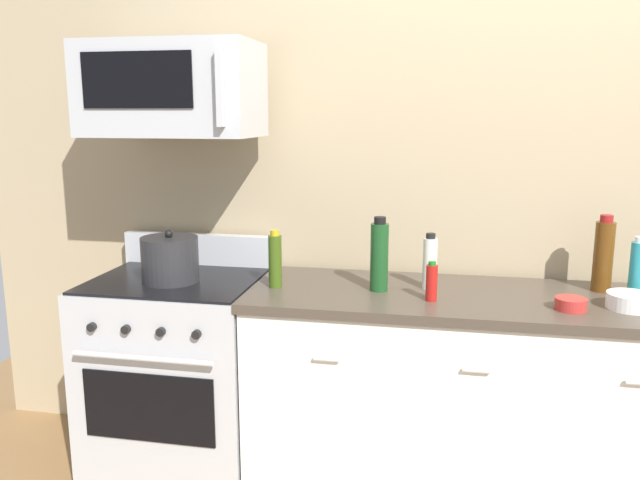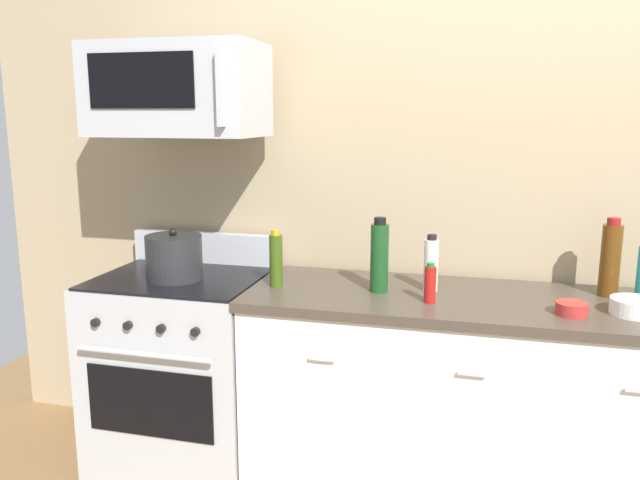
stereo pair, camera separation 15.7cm
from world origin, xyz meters
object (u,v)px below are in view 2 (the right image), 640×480
at_px(range_oven, 185,369).
at_px(bottle_olive_oil, 276,260).
at_px(bottle_wine_green, 379,257).
at_px(bottle_wine_amber, 610,259).
at_px(microwave, 177,90).
at_px(bowl_white_ceramic, 634,306).
at_px(bottle_vinegar_white, 431,264).
at_px(stockpot, 174,257).
at_px(bowl_red_small, 572,308).
at_px(bottle_hot_sauce_red, 430,284).

distance_m(range_oven, bottle_olive_oil, 0.74).
height_order(bottle_wine_green, bottle_wine_amber, bottle_wine_amber).
bearing_deg(microwave, range_oven, -90.29).
relative_size(microwave, bottle_olive_oil, 3.02).
distance_m(bottle_wine_green, bottle_wine_amber, 0.93).
bearing_deg(bottle_olive_oil, bowl_white_ceramic, -1.44).
relative_size(bottle_vinegar_white, stockpot, 0.96).
height_order(bottle_olive_oil, bowl_red_small, bottle_olive_oil).
xyz_separation_m(bottle_olive_oil, bottle_vinegar_white, (0.65, 0.10, -0.00)).
bearing_deg(bottle_hot_sauce_red, stockpot, 176.61).
height_order(range_oven, bowl_white_ceramic, range_oven).
height_order(microwave, stockpot, microwave).
bearing_deg(range_oven, stockpot, -90.00).
height_order(bottle_wine_amber, bowl_white_ceramic, bottle_wine_amber).
height_order(bottle_wine_green, stockpot, bottle_wine_green).
xyz_separation_m(range_oven, microwave, (0.00, 0.04, 1.28)).
relative_size(bottle_wine_amber, bowl_white_ceramic, 1.87).
bearing_deg(bowl_red_small, bottle_hot_sauce_red, 177.87).
relative_size(bottle_wine_green, bottle_vinegar_white, 1.31).
xyz_separation_m(bottle_hot_sauce_red, bottle_wine_amber, (0.69, 0.28, 0.08)).
xyz_separation_m(bottle_vinegar_white, bowl_red_small, (0.53, -0.19, -0.09)).
height_order(bowl_white_ceramic, stockpot, stockpot).
bearing_deg(microwave, bottle_olive_oil, -10.92).
height_order(bottle_wine_green, bottle_vinegar_white, bottle_wine_green).
height_order(microwave, bottle_vinegar_white, microwave).
height_order(bottle_wine_amber, stockpot, bottle_wine_amber).
relative_size(microwave, bottle_hot_sauce_red, 4.67).
relative_size(bottle_wine_green, bowl_red_small, 2.67).
distance_m(bottle_wine_amber, bowl_white_ceramic, 0.28).
bearing_deg(bottle_wine_amber, bottle_wine_green, -169.19).
relative_size(bottle_vinegar_white, bowl_white_ceramic, 1.39).
distance_m(bottle_hot_sauce_red, bowl_white_ceramic, 0.75).
bearing_deg(bowl_red_small, stockpot, 177.01).
bearing_deg(bottle_vinegar_white, bowl_white_ceramic, -10.11).
relative_size(bowl_red_small, stockpot, 0.47).
distance_m(microwave, bottle_vinegar_white, 1.33).
relative_size(range_oven, stockpot, 4.30).
bearing_deg(bottle_vinegar_white, stockpot, -174.60).
relative_size(bottle_wine_green, bottle_wine_amber, 0.97).
distance_m(microwave, bowl_white_ceramic, 2.05).
height_order(bottle_hot_sauce_red, stockpot, stockpot).
xyz_separation_m(microwave, bottle_wine_amber, (1.83, 0.12, -0.68)).
height_order(bowl_red_small, stockpot, stockpot).
relative_size(range_oven, bottle_olive_oil, 4.34).
bearing_deg(range_oven, bottle_olive_oil, -5.64).
bearing_deg(bowl_red_small, bottle_wine_green, 170.26).
relative_size(bottle_hot_sauce_red, bowl_white_ceramic, 0.93).
height_order(bottle_olive_oil, bottle_vinegar_white, bottle_olive_oil).
bearing_deg(bottle_hot_sauce_red, range_oven, 173.94).
height_order(bottle_wine_amber, bottle_olive_oil, bottle_wine_amber).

